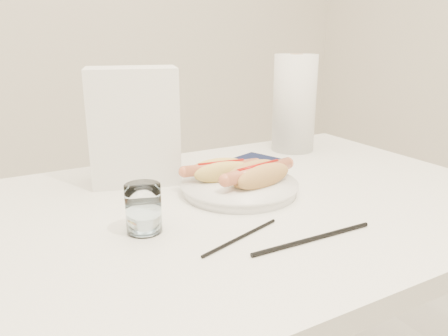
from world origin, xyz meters
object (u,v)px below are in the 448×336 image
paper_towel_roll (294,103)px  napkin_box (134,126)px  hotdog_left (221,171)px  hotdog_right (258,175)px  water_glass (143,208)px  table (235,227)px  plate (239,188)px

paper_towel_roll → napkin_box: bearing=-173.8°
hotdog_left → hotdog_right: bearing=-45.4°
hotdog_right → hotdog_left: bearing=115.3°
hotdog_right → paper_towel_roll: paper_towel_roll is taller
hotdog_left → water_glass: water_glass is taller
hotdog_right → napkin_box: bearing=122.3°
table → plate: size_ratio=4.85×
hotdog_left → napkin_box: size_ratio=0.65×
hotdog_right → paper_towel_roll: bearing=30.5°
water_glass → table: bearing=12.5°
table → plate: plate is taller
hotdog_left → napkin_box: napkin_box is taller
water_glass → plate: bearing=19.0°
napkin_box → paper_towel_roll: size_ratio=0.95×
plate → paper_towel_roll: bearing=35.9°
napkin_box → plate: bearing=-30.7°
hotdog_left → napkin_box: 0.22m
plate → hotdog_left: (-0.02, 0.04, 0.03)m
plate → napkin_box: napkin_box is taller
paper_towel_roll → plate: bearing=-144.1°
plate → water_glass: size_ratio=2.83×
water_glass → paper_towel_roll: (0.58, 0.32, 0.10)m
water_glass → napkin_box: napkin_box is taller
napkin_box → hotdog_right: bearing=-29.9°
table → water_glass: bearing=-167.5°
plate → water_glass: bearing=-161.0°
hotdog_right → plate: bearing=127.2°
plate → hotdog_right: hotdog_right is taller
water_glass → paper_towel_roll: paper_towel_roll is taller
table → water_glass: size_ratio=13.72×
hotdog_left → paper_towel_roll: 0.41m
hotdog_left → water_glass: 0.26m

